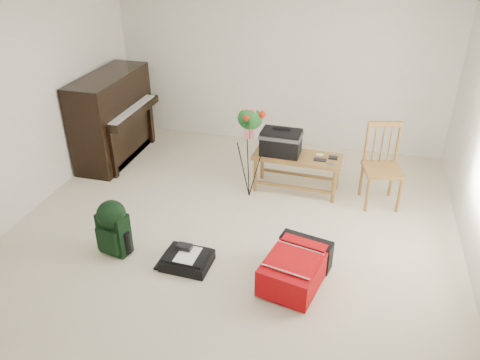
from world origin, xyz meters
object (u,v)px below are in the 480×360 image
(piano, at_px, (114,119))
(green_backpack, at_px, (113,225))
(red_suitcase, at_px, (296,265))
(flower_stand, at_px, (250,154))
(dining_chair, at_px, (383,167))
(black_duffel, at_px, (187,259))
(bench, at_px, (286,147))

(piano, height_order, green_backpack, piano)
(red_suitcase, relative_size, flower_stand, 0.69)
(piano, height_order, red_suitcase, piano)
(green_backpack, bearing_deg, piano, 129.04)
(piano, xyz_separation_m, dining_chair, (3.78, -0.33, -0.10))
(green_backpack, relative_size, flower_stand, 0.50)
(green_backpack, bearing_deg, black_duffel, 10.77)
(red_suitcase, relative_size, green_backpack, 1.38)
(piano, xyz_separation_m, bench, (2.58, -0.31, 0.01))
(black_duffel, bearing_deg, red_suitcase, 6.55)
(piano, height_order, dining_chair, piano)
(dining_chair, height_order, green_backpack, dining_chair)
(black_duffel, height_order, green_backpack, green_backpack)
(black_duffel, xyz_separation_m, flower_stand, (0.28, 1.51, 0.53))
(black_duffel, bearing_deg, dining_chair, 45.65)
(piano, xyz_separation_m, green_backpack, (1.08, -2.10, -0.26))
(piano, xyz_separation_m, black_duffel, (1.90, -2.11, -0.53))
(bench, height_order, flower_stand, flower_stand)
(flower_stand, bearing_deg, bench, 41.82)
(bench, bearing_deg, piano, 175.00)
(bench, distance_m, black_duffel, 2.00)
(dining_chair, relative_size, green_backpack, 1.64)
(piano, xyz_separation_m, red_suitcase, (3.01, -2.03, -0.43))
(black_duffel, bearing_deg, green_backpack, -178.88)
(bench, distance_m, green_backpack, 2.35)
(dining_chair, xyz_separation_m, flower_stand, (-1.60, -0.28, 0.10))
(dining_chair, distance_m, flower_stand, 1.63)
(bench, height_order, dining_chair, dining_chair)
(piano, bearing_deg, green_backpack, -62.73)
(bench, height_order, red_suitcase, bench)
(bench, distance_m, dining_chair, 1.20)
(dining_chair, xyz_separation_m, black_duffel, (-1.88, -1.79, -0.42))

